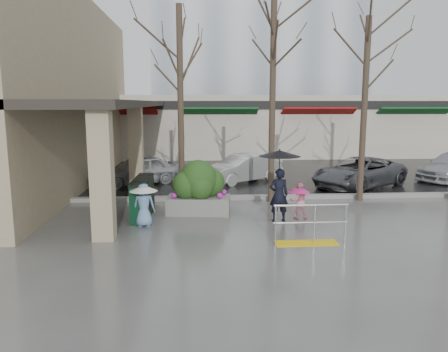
{
  "coord_description": "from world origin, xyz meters",
  "views": [
    {
      "loc": [
        -1.48,
        -11.72,
        3.55
      ],
      "look_at": [
        -0.62,
        1.57,
        1.3
      ],
      "focal_mm": 35.0,
      "sensor_mm": 36.0,
      "label": 1
    }
  ],
  "objects": [
    {
      "name": "news_boxes",
      "position": [
        -3.17,
        1.78,
        0.61
      ],
      "size": [
        0.55,
        2.19,
        1.22
      ],
      "rotation": [
        0.0,
        0.0,
        -0.03
      ],
      "color": "#0C351E",
      "rests_on": "ground"
    },
    {
      "name": "planter",
      "position": [
        -1.4,
        2.07,
        0.83
      ],
      "size": [
        2.1,
        1.24,
        1.75
      ],
      "rotation": [
        0.0,
        0.0,
        -0.11
      ],
      "color": "slate",
      "rests_on": "ground"
    },
    {
      "name": "tree_midwest",
      "position": [
        1.2,
        3.6,
        5.23
      ],
      "size": [
        3.2,
        3.2,
        7.0
      ],
      "color": "#382B21",
      "rests_on": "ground"
    },
    {
      "name": "ground",
      "position": [
        0.0,
        0.0,
        0.0
      ],
      "size": [
        120.0,
        120.0,
        0.0
      ],
      "primitive_type": "plane",
      "color": "#51514F",
      "rests_on": "ground"
    },
    {
      "name": "tree_west",
      "position": [
        -2.0,
        3.6,
        5.08
      ],
      "size": [
        3.2,
        3.2,
        6.8
      ],
      "color": "#382B21",
      "rests_on": "ground"
    },
    {
      "name": "car_c",
      "position": [
        5.4,
        6.09,
        0.63
      ],
      "size": [
        4.93,
        4.28,
        1.26
      ],
      "primitive_type": "imported",
      "rotation": [
        0.0,
        0.0,
        -0.97
      ],
      "color": "#525359",
      "rests_on": "ground"
    },
    {
      "name": "office_tower",
      "position": [
        4.0,
        30.0,
        12.5
      ],
      "size": [
        18.0,
        12.0,
        25.0
      ],
      "primitive_type": "cube",
      "color": "#8C99A8",
      "rests_on": "ground"
    },
    {
      "name": "tree_mideast",
      "position": [
        4.5,
        3.6,
        4.86
      ],
      "size": [
        3.2,
        3.2,
        6.5
      ],
      "color": "#382B21",
      "rests_on": "ground"
    },
    {
      "name": "handrail",
      "position": [
        1.36,
        -1.2,
        0.38
      ],
      "size": [
        1.9,
        0.5,
        1.03
      ],
      "color": "yellow",
      "rests_on": "ground"
    },
    {
      "name": "car_a",
      "position": [
        -4.02,
        7.3,
        0.63
      ],
      "size": [
        3.97,
        3.02,
        1.26
      ],
      "primitive_type": "imported",
      "rotation": [
        0.0,
        0.0,
        -1.09
      ],
      "color": "#B7B7BC",
      "rests_on": "ground"
    },
    {
      "name": "canopy_slab",
      "position": [
        -4.8,
        8.0,
        3.62
      ],
      "size": [
        2.8,
        18.0,
        0.25
      ],
      "primitive_type": "cube",
      "color": "#2D2823",
      "rests_on": "pillar_front"
    },
    {
      "name": "near_building",
      "position": [
        -9.0,
        8.0,
        4.0
      ],
      "size": [
        6.0,
        18.0,
        8.0
      ],
      "primitive_type": "cube",
      "color": "tan",
      "rests_on": "ground"
    },
    {
      "name": "car_b",
      "position": [
        0.59,
        7.57,
        0.63
      ],
      "size": [
        3.92,
        3.23,
        1.26
      ],
      "primitive_type": "imported",
      "rotation": [
        0.0,
        0.0,
        -0.98
      ],
      "color": "silver",
      "rests_on": "ground"
    },
    {
      "name": "pillar_front",
      "position": [
        -3.9,
        -0.5,
        1.75
      ],
      "size": [
        0.55,
        0.55,
        3.5
      ],
      "primitive_type": "cube",
      "color": "tan",
      "rests_on": "ground"
    },
    {
      "name": "storefront_row",
      "position": [
        2.0,
        17.97,
        2.01
      ],
      "size": [
        34.0,
        6.74,
        4.0
      ],
      "color": "beige",
      "rests_on": "ground"
    },
    {
      "name": "child_pink",
      "position": [
        1.66,
        1.24,
        0.65
      ],
      "size": [
        0.67,
        0.67,
        1.12
      ],
      "rotation": [
        0.0,
        0.0,
        3.14
      ],
      "color": "pink",
      "rests_on": "ground"
    },
    {
      "name": "child_blue",
      "position": [
        -3.0,
        0.68,
        0.77
      ],
      "size": [
        0.81,
        0.81,
        1.26
      ],
      "rotation": [
        0.0,
        0.0,
        3.1
      ],
      "color": "#6F95C6",
      "rests_on": "ground"
    },
    {
      "name": "pillar_back",
      "position": [
        -3.9,
        6.0,
        1.75
      ],
      "size": [
        0.55,
        0.55,
        3.5
      ],
      "primitive_type": "cube",
      "color": "tan",
      "rests_on": "ground"
    },
    {
      "name": "woman",
      "position": [
        0.98,
        0.94,
        1.35
      ],
      "size": [
        1.25,
        1.25,
        2.2
      ],
      "rotation": [
        0.0,
        0.0,
        3.21
      ],
      "color": "black",
      "rests_on": "ground"
    },
    {
      "name": "curb",
      "position": [
        0.0,
        4.0,
        0.07
      ],
      "size": [
        120.0,
        0.3,
        0.15
      ],
      "primitive_type": "cube",
      "color": "gray",
      "rests_on": "ground"
    },
    {
      "name": "street_asphalt",
      "position": [
        0.0,
        22.0,
        0.01
      ],
      "size": [
        120.0,
        36.0,
        0.01
      ],
      "primitive_type": "cube",
      "color": "black",
      "rests_on": "ground"
    }
  ]
}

